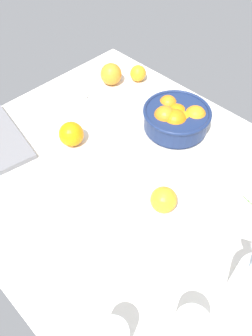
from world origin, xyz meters
The scene contains 8 objects.
ground_plane centered at (0.00, 0.00, -1.50)cm, with size 113.30×96.88×3.00cm, color silver.
fruit_bowl centered at (-1.16, 26.21, 5.14)cm, with size 23.53×23.53×10.77cm.
second_glass centered at (44.27, -24.98, 4.93)cm, with size 7.64×7.64×11.39cm.
loose_orange_0 centered at (-37.45, 29.22, 4.34)cm, with size 8.69×8.69×8.69cm, color orange.
loose_orange_1 centered at (17.70, -2.23, 3.85)cm, with size 7.70×7.70×7.70cm, color orange.
loose_orange_2 centered at (-21.59, -4.06, 4.20)cm, with size 8.39×8.39×8.39cm, color orange.
loose_orange_3 centered at (-31.19, 38.47, 3.30)cm, with size 6.61×6.61×6.61cm, color orange.
spoon centered at (-36.81, 11.83, 0.43)cm, with size 6.95×16.49×1.00cm.
Camera 1 is at (48.18, -47.79, 80.71)cm, focal length 35.23 mm.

